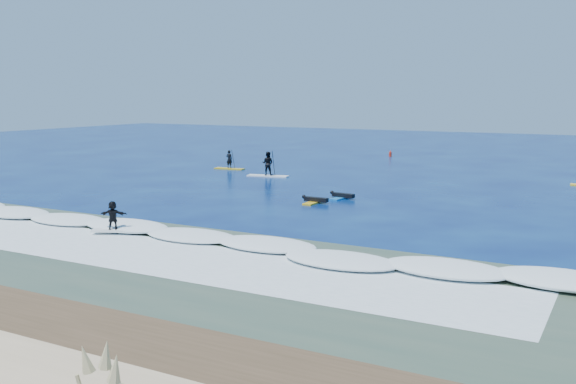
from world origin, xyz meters
The scene contains 10 objects.
ground centered at (0.00, 0.00, 0.00)m, with size 160.00×160.00×0.00m, color #030F4A.
shallow_water centered at (0.00, -14.00, 0.01)m, with size 90.00×13.00×0.01m, color #344737.
breaking_wave centered at (0.00, -10.00, 0.00)m, with size 40.00×6.00×0.30m, color white.
whitewater centered at (0.00, -13.00, 0.00)m, with size 34.00×5.00×0.02m, color silver.
sup_paddler_left centered at (-12.79, 14.15, 0.61)m, with size 2.84×0.90×1.96m.
sup_paddler_center centered at (-7.21, 11.38, 0.88)m, with size 3.46×1.46×2.36m.
prone_paddler_near centered at (1.77, 1.79, 0.16)m, with size 1.75×2.21×0.46m.
prone_paddler_far centered at (2.56, 4.13, 0.15)m, with size 1.74×2.23×0.46m.
wave_surfer centered at (-2.73, -10.85, 0.84)m, with size 2.10×1.37×1.48m.
marker_buoy centered at (-4.11, 31.98, 0.31)m, with size 0.30×0.30×0.71m.
Camera 1 is at (18.94, -33.19, 6.67)m, focal length 40.00 mm.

